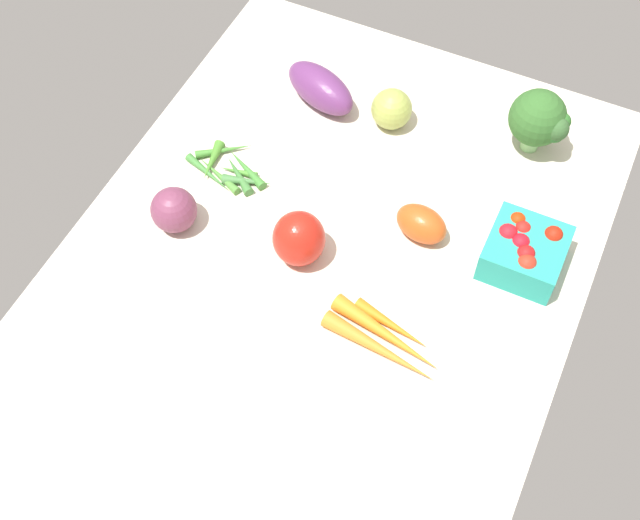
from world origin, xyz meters
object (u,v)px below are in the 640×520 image
carrot_bunch (384,338)px  berry_basket (525,251)px  eggplant (321,88)px  bell_pepper_red (299,239)px  red_onion_center (174,210)px  broccoli_head (539,119)px  roma_tomato (421,224)px  heirloom_tomato_green (392,109)px  okra_pile (229,169)px

carrot_bunch → berry_basket: size_ratio=1.60×
eggplant → bell_pepper_red: bell_pepper_red is taller
red_onion_center → broccoli_head: bearing=130.4°
broccoli_head → bell_pepper_red: broccoli_head is taller
red_onion_center → berry_basket: red_onion_center is taller
carrot_bunch → roma_tomato: size_ratio=2.18×
berry_basket → bell_pepper_red: (12.97, -30.90, 1.18)cm
red_onion_center → eggplant: size_ratio=0.51×
carrot_bunch → roma_tomato: (-19.80, -2.28, 1.49)cm
heirloom_tomato_green → berry_basket: size_ratio=0.61×
carrot_bunch → berry_basket: (-21.31, 13.47, 2.05)cm
heirloom_tomato_green → broccoli_head: size_ratio=0.59×
broccoli_head → eggplant: (5.44, -36.13, -3.54)cm
heirloom_tomato_green → red_onion_center: 40.30cm
berry_basket → roma_tomato: size_ratio=1.36×
carrot_bunch → okra_pile: (-18.12, -34.90, -0.47)cm
heirloom_tomato_green → bell_pepper_red: bearing=-4.0°
bell_pepper_red → heirloom_tomato_green: bearing=176.0°
broccoli_head → eggplant: size_ratio=0.82×
heirloom_tomato_green → broccoli_head: broccoli_head is taller
eggplant → berry_basket: bearing=-2.0°
red_onion_center → roma_tomato: (-14.25, 35.10, -0.82)cm
heirloom_tomato_green → broccoli_head: 24.03cm
heirloom_tomato_green → roma_tomato: bearing=33.8°
eggplant → bell_pepper_red: size_ratio=1.57×
roma_tomato → bell_pepper_red: bearing=-132.3°
red_onion_center → eggplant: 34.38cm
heirloom_tomato_green → bell_pepper_red: bell_pepper_red is taller
okra_pile → bell_pepper_red: bell_pepper_red is taller
red_onion_center → bell_pepper_red: bell_pepper_red is taller
roma_tomato → okra_pile: bearing=-166.4°
okra_pile → berry_basket: berry_basket is taller
carrot_bunch → bell_pepper_red: bearing=-115.6°
eggplant → bell_pepper_red: (30.33, 10.71, 1.17)cm
broccoli_head → red_onion_center: bearing=-49.6°
okra_pile → berry_basket: 48.54cm
red_onion_center → roma_tomato: red_onion_center is taller
heirloom_tomato_green → bell_pepper_red: (30.91, -2.14, 1.05)cm
okra_pile → roma_tomato: 32.72cm
heirloom_tomato_green → red_onion_center: bearing=-33.3°
berry_basket → red_onion_center: bearing=-72.8°
heirloom_tomato_green → okra_pile: heirloom_tomato_green is taller
okra_pile → bell_pepper_red: bearing=60.8°
heirloom_tomato_green → roma_tomato: heirloom_tomato_green is taller
carrot_bunch → bell_pepper_red: (-8.34, -17.42, 3.23)cm
broccoli_head → eggplant: bearing=-81.4°
berry_basket → roma_tomato: (1.51, -15.75, -0.55)cm
okra_pile → broccoli_head: bearing=121.2°
red_onion_center → berry_basket: (-15.76, 50.85, -0.27)cm
heirloom_tomato_green → red_onion_center: red_onion_center is taller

